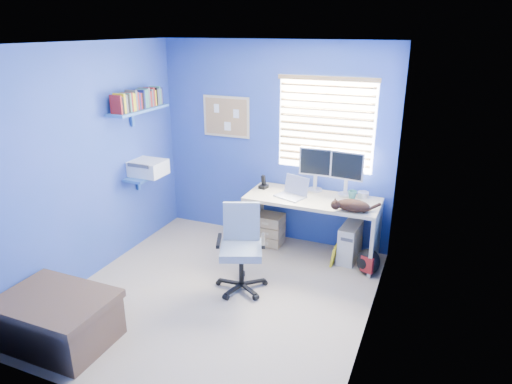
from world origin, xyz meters
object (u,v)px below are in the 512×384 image
at_px(desk, 311,227).
at_px(tower_pc, 350,242).
at_px(office_chair, 241,258).
at_px(laptop, 290,188).
at_px(cat, 353,205).

bearing_deg(desk, tower_pc, 6.38).
relative_size(tower_pc, office_chair, 0.50).
xyz_separation_m(desk, tower_pc, (0.46, 0.05, -0.14)).
height_order(desk, laptop, laptop).
height_order(laptop, office_chair, laptop).
bearing_deg(office_chair, laptop, 76.42).
height_order(tower_pc, office_chair, office_chair).
distance_m(desk, tower_pc, 0.49).
height_order(desk, office_chair, office_chair).
bearing_deg(tower_pc, laptop, -165.93).
bearing_deg(office_chair, desk, 64.49).
distance_m(laptop, tower_pc, 0.96).
bearing_deg(office_chair, tower_pc, 48.11).
relative_size(laptop, office_chair, 0.37).
xyz_separation_m(cat, office_chair, (-0.99, -0.77, -0.47)).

